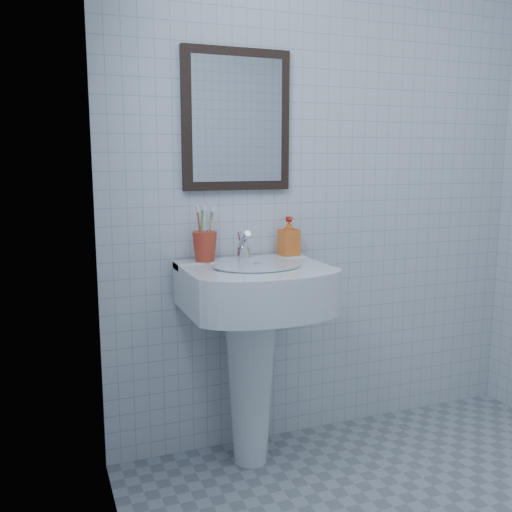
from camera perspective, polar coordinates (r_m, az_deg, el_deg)
name	(u,v)px	position (r m, az deg, el deg)	size (l,w,h in m)	color
wall_back	(327,186)	(2.81, 7.07, 6.97)	(2.20, 0.02, 2.50)	silver
wall_left	(146,217)	(1.30, -10.96, 3.85)	(0.02, 2.40, 2.50)	silver
washbasin	(252,330)	(2.54, -0.38, -7.45)	(0.61, 0.45, 0.94)	white
faucet	(243,247)	(2.56, -1.28, 0.87)	(0.05, 0.12, 0.14)	silver
toothbrush_cup	(205,246)	(2.51, -5.14, 0.96)	(0.11, 0.11, 0.13)	#B33420
soap_dispenser	(289,236)	(2.67, 3.29, 2.00)	(0.08, 0.08, 0.18)	#D84A15
wall_mirror	(237,120)	(2.61, -1.95, 13.43)	(0.50, 0.04, 0.62)	black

